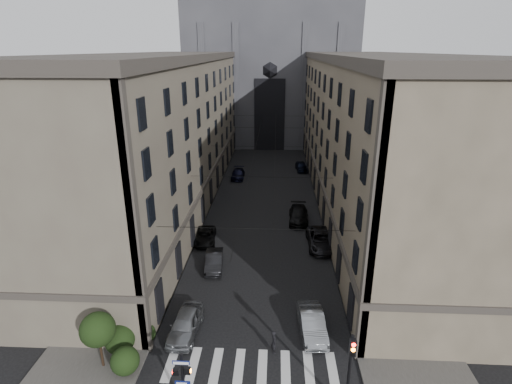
% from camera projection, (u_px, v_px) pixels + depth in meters
% --- Properties ---
extents(sidewalk_left, '(7.00, 80.00, 0.15)m').
position_uv_depth(sidewalk_left, '(190.00, 196.00, 55.40)').
color(sidewalk_left, '#383533').
rests_on(sidewalk_left, ground).
extents(sidewalk_right, '(7.00, 80.00, 0.15)m').
position_uv_depth(sidewalk_right, '(342.00, 199.00, 54.40)').
color(sidewalk_right, '#383533').
rests_on(sidewalk_right, ground).
extents(zebra_crossing, '(11.00, 3.20, 0.01)m').
position_uv_depth(zebra_crossing, '(251.00, 367.00, 25.80)').
color(zebra_crossing, beige).
rests_on(zebra_crossing, ground).
extents(building_left, '(13.60, 60.60, 18.85)m').
position_uv_depth(building_left, '(163.00, 130.00, 52.40)').
color(building_left, '#524A3F').
rests_on(building_left, ground).
extents(building_right, '(13.60, 60.60, 18.85)m').
position_uv_depth(building_right, '(370.00, 132.00, 51.11)').
color(building_right, brown).
rests_on(building_right, ground).
extents(gothic_tower, '(35.00, 23.00, 58.00)m').
position_uv_depth(gothic_tower, '(271.00, 57.00, 85.50)').
color(gothic_tower, '#2D2D33').
rests_on(gothic_tower, ground).
extents(pedestrian_signal_left, '(1.02, 0.38, 4.00)m').
position_uv_depth(pedestrian_signal_left, '(183.00, 379.00, 21.89)').
color(pedestrian_signal_left, black).
rests_on(pedestrian_signal_left, ground).
extents(traffic_light_right, '(0.34, 0.50, 5.20)m').
position_uv_depth(traffic_light_right, '(350.00, 365.00, 21.52)').
color(traffic_light_right, black).
rests_on(traffic_light_right, ground).
extents(shrub_cluster, '(3.90, 4.40, 3.90)m').
position_uv_depth(shrub_cluster, '(115.00, 339.00, 25.61)').
color(shrub_cluster, black).
rests_on(shrub_cluster, sidewalk_left).
extents(tram_wires, '(14.00, 60.00, 0.43)m').
position_uv_depth(tram_wires, '(265.00, 147.00, 52.12)').
color(tram_wires, black).
rests_on(tram_wires, ground).
extents(car_left_near, '(2.23, 4.89, 1.63)m').
position_uv_depth(car_left_near, '(185.00, 324.00, 28.58)').
color(car_left_near, slate).
rests_on(car_left_near, ground).
extents(car_left_midnear, '(1.94, 4.53, 1.45)m').
position_uv_depth(car_left_midnear, '(214.00, 261.00, 37.20)').
color(car_left_midnear, black).
rests_on(car_left_midnear, ground).
extents(car_left_midfar, '(2.56, 4.79, 1.28)m').
position_uv_depth(car_left_midfar, '(205.00, 236.00, 42.35)').
color(car_left_midfar, black).
rests_on(car_left_midfar, ground).
extents(car_left_far, '(2.02, 4.83, 1.40)m').
position_uv_depth(car_left_far, '(238.00, 174.00, 63.10)').
color(car_left_far, black).
rests_on(car_left_far, ground).
extents(car_right_near, '(2.06, 4.95, 1.59)m').
position_uv_depth(car_right_near, '(312.00, 323.00, 28.68)').
color(car_right_near, slate).
rests_on(car_right_near, ground).
extents(car_right_midnear, '(2.85, 5.94, 1.63)m').
position_uv_depth(car_right_midnear, '(321.00, 240.00, 41.17)').
color(car_right_midnear, black).
rests_on(car_right_midnear, ground).
extents(car_right_midfar, '(2.44, 5.56, 1.59)m').
position_uv_depth(car_right_midfar, '(298.00, 215.00, 47.28)').
color(car_right_midfar, black).
rests_on(car_right_midfar, ground).
extents(car_right_far, '(2.12, 4.49, 1.48)m').
position_uv_depth(car_right_far, '(301.00, 166.00, 66.99)').
color(car_right_far, black).
rests_on(car_right_far, ground).
extents(pedestrian, '(0.52, 0.68, 1.68)m').
position_uv_depth(pedestrian, '(274.00, 342.00, 26.80)').
color(pedestrian, black).
rests_on(pedestrian, ground).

